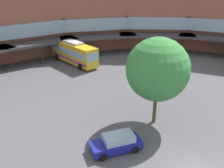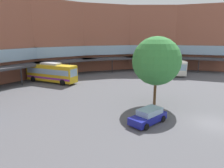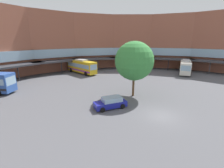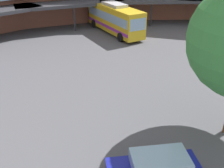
{
  "view_description": "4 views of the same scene",
  "coord_description": "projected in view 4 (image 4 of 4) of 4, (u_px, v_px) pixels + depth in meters",
  "views": [
    {
      "loc": [
        -14.16,
        -8.92,
        14.13
      ],
      "look_at": [
        2.93,
        15.45,
        1.32
      ],
      "focal_mm": 40.84,
      "sensor_mm": 36.0,
      "label": 1
    },
    {
      "loc": [
        -22.29,
        -1.6,
        8.91
      ],
      "look_at": [
        2.39,
        13.86,
        2.01
      ],
      "focal_mm": 32.71,
      "sensor_mm": 36.0,
      "label": 2
    },
    {
      "loc": [
        -15.79,
        -10.26,
        9.07
      ],
      "look_at": [
        0.61,
        10.53,
        1.65
      ],
      "focal_mm": 25.5,
      "sensor_mm": 36.0,
      "label": 3
    },
    {
      "loc": [
        -8.69,
        -1.61,
        9.92
      ],
      "look_at": [
        -2.79,
        12.43,
        1.91
      ],
      "focal_mm": 41.41,
      "sensor_mm": 36.0,
      "label": 4
    }
  ],
  "objects": [
    {
      "name": "bus_0",
      "position": [
        114.0,
        18.0,
        33.41
      ],
      "size": [
        3.67,
        10.92,
        3.85
      ],
      "rotation": [
        0.0,
        0.0,
        4.83
      ],
      "color": "gold",
      "rests_on": "ground"
    }
  ]
}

